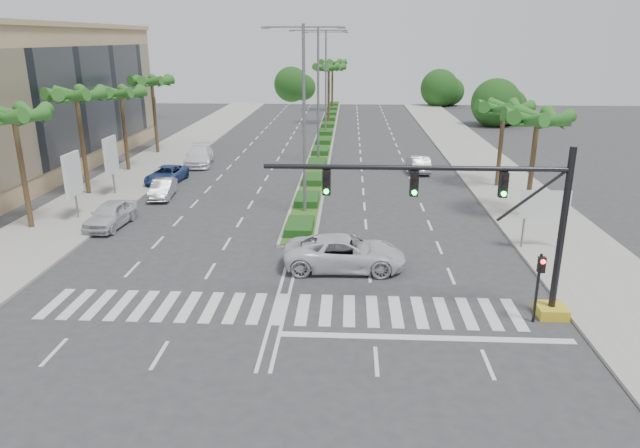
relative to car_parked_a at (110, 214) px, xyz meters
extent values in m
plane|color=#333335|center=(11.80, -10.72, -0.79)|extent=(160.00, 160.00, 0.00)
cube|color=gray|center=(27.00, 9.28, -0.71)|extent=(6.00, 120.00, 0.15)
cube|color=gray|center=(-3.40, 9.28, -0.71)|extent=(6.00, 120.00, 0.15)
cube|color=gray|center=(11.80, 34.28, -0.69)|extent=(2.20, 75.00, 0.20)
cube|color=#2C511B|center=(11.80, 34.28, -0.57)|extent=(1.80, 75.00, 0.04)
cube|color=tan|center=(-14.20, 15.28, 5.21)|extent=(12.00, 36.00, 12.00)
cube|color=gold|center=(23.30, -10.72, -0.56)|extent=(1.20, 1.20, 0.45)
cylinder|color=black|center=(23.30, -10.72, 2.91)|extent=(0.28, 0.28, 7.00)
cylinder|color=black|center=(17.30, -10.72, 5.51)|extent=(12.00, 0.20, 0.20)
cylinder|color=black|center=(21.90, -10.72, 4.41)|extent=(2.53, 0.12, 2.15)
cube|color=black|center=(20.80, -10.72, 4.86)|extent=(0.32, 0.24, 1.00)
cylinder|color=#19E533|center=(20.80, -10.86, 4.54)|extent=(0.20, 0.06, 0.20)
cube|color=black|center=(17.30, -10.72, 4.86)|extent=(0.32, 0.24, 1.00)
cylinder|color=#19E533|center=(17.30, -10.86, 4.54)|extent=(0.20, 0.06, 0.20)
cube|color=black|center=(13.80, -10.72, 4.86)|extent=(0.32, 0.24, 1.00)
cylinder|color=#19E533|center=(13.80, -10.86, 4.54)|extent=(0.20, 0.06, 0.20)
cylinder|color=black|center=(22.40, -11.32, 0.71)|extent=(0.12, 0.12, 3.00)
cube|color=black|center=(22.40, -11.47, 1.81)|extent=(0.28, 0.22, 0.65)
cylinder|color=red|center=(22.40, -11.60, 1.99)|extent=(0.18, 0.05, 0.18)
cylinder|color=slate|center=(24.30, -2.72, 0.61)|extent=(0.10, 0.10, 2.80)
cylinder|color=slate|center=(26.30, -2.72, 0.61)|extent=(0.10, 0.10, 2.80)
cube|color=#0C6638|center=(25.30, -2.72, 1.81)|extent=(2.60, 0.08, 1.50)
cube|color=white|center=(25.30, -2.77, 1.81)|extent=(2.70, 0.02, 1.60)
cylinder|color=slate|center=(-2.70, 1.28, 0.61)|extent=(0.12, 0.12, 2.80)
cube|color=white|center=(-2.70, 1.28, 2.21)|extent=(0.18, 2.10, 2.70)
cube|color=#D8594C|center=(-2.70, 1.28, 2.21)|extent=(0.12, 2.00, 2.60)
cylinder|color=slate|center=(-2.70, 7.28, 0.61)|extent=(0.12, 0.12, 2.80)
cube|color=white|center=(-2.70, 7.28, 2.21)|extent=(0.18, 2.10, 2.70)
cube|color=#D8594C|center=(-2.70, 7.28, 2.21)|extent=(0.12, 2.00, 2.60)
cylinder|color=brown|center=(-4.70, -0.72, 2.71)|extent=(0.32, 0.32, 7.00)
sphere|color=brown|center=(-4.70, -0.72, 6.11)|extent=(0.70, 0.70, 0.70)
cone|color=#246820|center=(-3.60, -0.72, 6.01)|extent=(0.90, 3.62, 1.50)
cone|color=#246820|center=(-4.01, 0.14, 6.01)|extent=(3.39, 2.96, 1.50)
cone|color=#246820|center=(-4.94, 0.35, 6.01)|extent=(3.73, 1.68, 1.50)
cone|color=#246820|center=(-5.69, -0.24, 6.01)|extent=(2.38, 3.65, 1.50)
cone|color=#246820|center=(-4.01, -1.58, 6.01)|extent=(3.39, 2.96, 1.50)
cylinder|color=brown|center=(-4.70, 7.28, 2.91)|extent=(0.32, 0.32, 7.40)
sphere|color=brown|center=(-4.70, 7.28, 6.51)|extent=(0.70, 0.70, 0.70)
cone|color=#246820|center=(-3.60, 7.28, 6.41)|extent=(0.90, 3.62, 1.50)
cone|color=#246820|center=(-4.01, 8.14, 6.41)|extent=(3.39, 2.96, 1.50)
cone|color=#246820|center=(-4.94, 8.35, 6.41)|extent=(3.73, 1.68, 1.50)
cone|color=#246820|center=(-5.69, 7.76, 6.41)|extent=(2.38, 3.65, 1.50)
cone|color=#246820|center=(-5.69, 6.80, 6.41)|extent=(2.38, 3.65, 1.50)
cone|color=#246820|center=(-4.94, 6.21, 6.41)|extent=(3.73, 1.68, 1.50)
cone|color=#246820|center=(-4.01, 6.42, 6.41)|extent=(3.39, 2.96, 1.50)
cylinder|color=brown|center=(-4.70, 15.28, 2.61)|extent=(0.32, 0.32, 6.80)
sphere|color=brown|center=(-4.70, 15.28, 5.91)|extent=(0.70, 0.70, 0.70)
cone|color=#246820|center=(-3.60, 15.28, 5.81)|extent=(0.90, 3.62, 1.50)
cone|color=#246820|center=(-4.01, 16.14, 5.81)|extent=(3.39, 2.96, 1.50)
cone|color=#246820|center=(-4.94, 16.35, 5.81)|extent=(3.73, 1.68, 1.50)
cone|color=#246820|center=(-5.69, 15.76, 5.81)|extent=(2.38, 3.65, 1.50)
cone|color=#246820|center=(-5.69, 14.80, 5.81)|extent=(2.38, 3.65, 1.50)
cone|color=#246820|center=(-4.94, 14.21, 5.81)|extent=(3.73, 1.68, 1.50)
cone|color=#246820|center=(-4.01, 14.42, 5.81)|extent=(3.39, 2.96, 1.50)
cylinder|color=brown|center=(-4.70, 23.28, 2.81)|extent=(0.32, 0.32, 7.20)
sphere|color=brown|center=(-4.70, 23.28, 6.31)|extent=(0.70, 0.70, 0.70)
cone|color=#246820|center=(-3.60, 23.28, 6.21)|extent=(0.90, 3.62, 1.50)
cone|color=#246820|center=(-4.01, 24.14, 6.21)|extent=(3.39, 2.96, 1.50)
cone|color=#246820|center=(-4.94, 24.35, 6.21)|extent=(3.73, 1.68, 1.50)
cone|color=#246820|center=(-5.69, 23.76, 6.21)|extent=(2.38, 3.65, 1.50)
cone|color=#246820|center=(-5.69, 22.80, 6.21)|extent=(2.38, 3.65, 1.50)
cone|color=#246820|center=(-4.94, 22.21, 6.21)|extent=(3.73, 1.68, 1.50)
cone|color=#246820|center=(-4.01, 22.42, 6.21)|extent=(3.39, 2.96, 1.50)
cylinder|color=brown|center=(26.30, 3.28, 2.46)|extent=(0.32, 0.32, 6.50)
sphere|color=brown|center=(26.30, 3.28, 5.61)|extent=(0.70, 0.70, 0.70)
cone|color=#246820|center=(27.40, 3.28, 5.51)|extent=(0.90, 3.62, 1.50)
cone|color=#246820|center=(26.99, 4.14, 5.51)|extent=(3.39, 2.96, 1.50)
cone|color=#246820|center=(26.06, 4.35, 5.51)|extent=(3.73, 1.68, 1.50)
cone|color=#246820|center=(25.31, 3.76, 5.51)|extent=(2.38, 3.65, 1.50)
cone|color=#246820|center=(25.31, 2.80, 5.51)|extent=(2.38, 3.65, 1.50)
cone|color=#246820|center=(26.06, 2.21, 5.51)|extent=(3.73, 1.68, 1.50)
cone|color=#246820|center=(26.99, 2.42, 5.51)|extent=(3.39, 2.96, 1.50)
cylinder|color=brown|center=(26.30, 11.28, 2.31)|extent=(0.32, 0.32, 6.20)
sphere|color=brown|center=(26.30, 11.28, 5.31)|extent=(0.70, 0.70, 0.70)
cone|color=#246820|center=(27.40, 11.28, 5.21)|extent=(0.90, 3.62, 1.50)
cone|color=#246820|center=(26.99, 12.14, 5.21)|extent=(3.39, 2.96, 1.50)
cone|color=#246820|center=(26.06, 12.35, 5.21)|extent=(3.73, 1.68, 1.50)
cone|color=#246820|center=(25.31, 11.76, 5.21)|extent=(2.38, 3.65, 1.50)
cone|color=#246820|center=(25.31, 10.80, 5.21)|extent=(2.38, 3.65, 1.50)
cone|color=#246820|center=(26.06, 10.21, 5.21)|extent=(3.73, 1.68, 1.50)
cone|color=#246820|center=(26.99, 10.42, 5.21)|extent=(3.39, 2.96, 1.50)
cylinder|color=brown|center=(11.80, 44.28, 2.96)|extent=(0.32, 0.32, 7.50)
sphere|color=brown|center=(11.80, 44.28, 6.61)|extent=(0.70, 0.70, 0.70)
cone|color=#246820|center=(12.90, 44.28, 6.51)|extent=(0.90, 3.62, 1.50)
cone|color=#246820|center=(12.49, 45.14, 6.51)|extent=(3.39, 2.96, 1.50)
cone|color=#246820|center=(11.56, 45.35, 6.51)|extent=(3.73, 1.68, 1.50)
cone|color=#246820|center=(10.81, 44.76, 6.51)|extent=(2.38, 3.65, 1.50)
cone|color=#246820|center=(10.81, 43.80, 6.51)|extent=(2.38, 3.65, 1.50)
cone|color=#246820|center=(11.56, 43.21, 6.51)|extent=(3.73, 1.68, 1.50)
cone|color=#246820|center=(12.49, 43.42, 6.51)|extent=(3.39, 2.96, 1.50)
cylinder|color=brown|center=(11.80, 59.28, 2.96)|extent=(0.32, 0.32, 7.50)
sphere|color=brown|center=(11.80, 59.28, 6.61)|extent=(0.70, 0.70, 0.70)
cone|color=#246820|center=(12.90, 59.28, 6.51)|extent=(0.90, 3.62, 1.50)
cone|color=#246820|center=(12.49, 60.14, 6.51)|extent=(3.39, 2.96, 1.50)
cone|color=#246820|center=(11.56, 60.35, 6.51)|extent=(3.73, 1.68, 1.50)
cone|color=#246820|center=(10.81, 59.76, 6.51)|extent=(2.38, 3.65, 1.50)
cone|color=#246820|center=(10.81, 58.80, 6.51)|extent=(2.38, 3.65, 1.50)
cone|color=#246820|center=(11.56, 58.21, 6.51)|extent=(3.73, 1.68, 1.50)
cone|color=#246820|center=(12.49, 58.42, 6.51)|extent=(3.39, 2.96, 1.50)
cylinder|color=slate|center=(11.80, 3.28, 5.21)|extent=(0.20, 0.20, 12.00)
cylinder|color=slate|center=(10.60, 3.28, 11.01)|extent=(2.40, 0.10, 0.10)
cylinder|color=slate|center=(13.00, 3.28, 11.01)|extent=(2.40, 0.10, 0.10)
cube|color=slate|center=(9.50, 3.28, 10.96)|extent=(0.50, 0.25, 0.12)
cube|color=slate|center=(14.10, 3.28, 10.96)|extent=(0.50, 0.25, 0.12)
cylinder|color=slate|center=(11.80, 19.28, 5.21)|extent=(0.20, 0.20, 12.00)
cylinder|color=slate|center=(10.60, 19.28, 11.01)|extent=(2.40, 0.10, 0.10)
cylinder|color=slate|center=(13.00, 19.28, 11.01)|extent=(2.40, 0.10, 0.10)
cube|color=slate|center=(9.50, 19.28, 10.96)|extent=(0.50, 0.25, 0.12)
cube|color=slate|center=(14.10, 19.28, 10.96)|extent=(0.50, 0.25, 0.12)
cylinder|color=slate|center=(11.80, 35.28, 5.21)|extent=(0.20, 0.20, 12.00)
cylinder|color=slate|center=(10.60, 35.28, 11.01)|extent=(2.40, 0.10, 0.10)
cylinder|color=slate|center=(13.00, 35.28, 11.01)|extent=(2.40, 0.10, 0.10)
cube|color=slate|center=(9.50, 35.28, 10.96)|extent=(0.50, 0.25, 0.12)
cube|color=slate|center=(14.10, 35.28, 10.96)|extent=(0.50, 0.25, 0.12)
imported|color=silver|center=(0.00, 0.00, 0.00)|extent=(2.17, 4.73, 1.57)
imported|color=#ADAEB2|center=(1.09, 6.85, -0.11)|extent=(1.84, 4.21, 1.34)
imported|color=navy|center=(0.00, 11.21, -0.11)|extent=(2.69, 5.05, 1.35)
imported|color=white|center=(0.87, 18.22, 0.04)|extent=(3.01, 5.94, 1.65)
imported|color=silver|center=(14.55, -6.01, 0.07)|extent=(6.18, 2.92, 1.70)
imported|color=#A4A4A8|center=(20.72, 16.34, -0.04)|extent=(1.78, 4.57, 1.48)
camera|label=1|loc=(14.71, -32.89, 10.39)|focal=32.00mm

